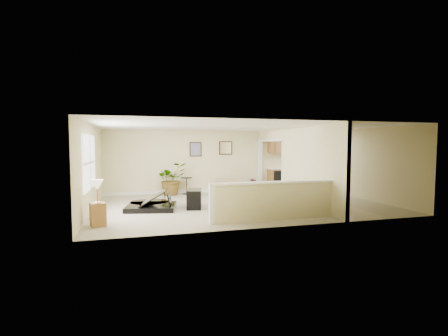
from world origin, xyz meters
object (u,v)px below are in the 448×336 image
object	(u,v)px
piano_bench	(194,199)
loveseat	(231,186)
palm_plant	(171,179)
small_plant	(253,187)
piano	(150,190)
accent_table	(186,183)
lamp_stand	(98,207)

from	to	relation	value
piano_bench	loveseat	distance (m)	3.12
piano_bench	palm_plant	size ratio (longest dim) A/B	0.60
loveseat	small_plant	size ratio (longest dim) A/B	2.79
piano	accent_table	bearing A→B (deg)	71.06
piano_bench	accent_table	size ratio (longest dim) A/B	1.29
accent_table	lamp_stand	size ratio (longest dim) A/B	0.60
loveseat	small_plant	xyz separation A→B (m)	(0.92, 0.01, -0.05)
loveseat	accent_table	xyz separation A→B (m)	(-1.71, 0.35, 0.13)
lamp_stand	palm_plant	bearing A→B (deg)	63.85
accent_table	lamp_stand	xyz separation A→B (m)	(-2.77, -4.47, 0.05)
loveseat	palm_plant	size ratio (longest dim) A/B	1.13
palm_plant	loveseat	bearing A→B (deg)	-8.46
palm_plant	piano_bench	bearing A→B (deg)	-81.87
accent_table	lamp_stand	bearing A→B (deg)	-121.85
piano_bench	loveseat	world-z (taller)	loveseat
piano	small_plant	xyz separation A→B (m)	(4.14, 2.28, -0.31)
piano	palm_plant	size ratio (longest dim) A/B	1.32
accent_table	lamp_stand	world-z (taller)	lamp_stand
small_plant	palm_plant	bearing A→B (deg)	174.12
small_plant	lamp_stand	distance (m)	6.81
piano_bench	accent_table	distance (m)	2.84
piano_bench	lamp_stand	world-z (taller)	lamp_stand
piano	lamp_stand	size ratio (longest dim) A/B	1.69
piano	accent_table	world-z (taller)	piano
piano_bench	loveseat	xyz separation A→B (m)	(1.89, 2.48, 0.01)
piano_bench	lamp_stand	bearing A→B (deg)	-147.82
small_plant	lamp_stand	xyz separation A→B (m)	(-5.41, -4.13, 0.22)
loveseat	small_plant	bearing A→B (deg)	22.56
palm_plant	small_plant	world-z (taller)	palm_plant
piano_bench	small_plant	size ratio (longest dim) A/B	1.48
palm_plant	small_plant	size ratio (longest dim) A/B	2.47
piano_bench	loveseat	bearing A→B (deg)	52.68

